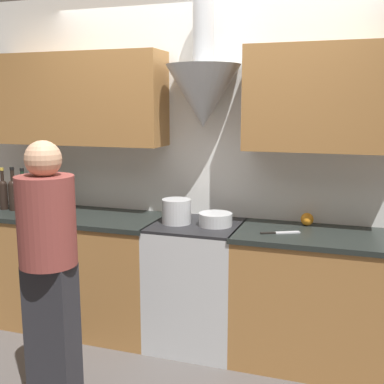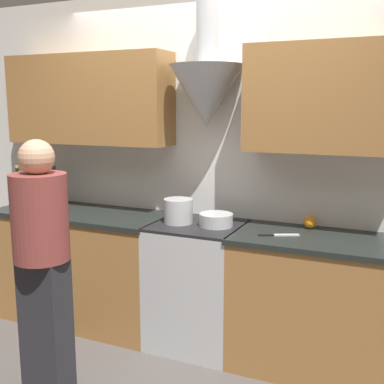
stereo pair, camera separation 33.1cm
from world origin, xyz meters
TOP-DOWN VIEW (x-y plane):
  - ground_plane at (0.00, 0.00)m, footprint 12.00×12.00m
  - wall_back at (-0.06, 0.59)m, footprint 8.40×0.54m
  - counter_left at (-1.02, 0.33)m, footprint 1.43×0.62m
  - counter_right at (0.85, 0.33)m, footprint 1.09×0.62m
  - stove_range at (0.00, 0.33)m, footprint 0.63×0.60m
  - wine_bottle_0 at (-1.65, 0.30)m, footprint 0.07×0.07m
  - wine_bottle_1 at (-1.55, 0.30)m, footprint 0.08×0.08m
  - wine_bottle_2 at (-1.46, 0.31)m, footprint 0.07×0.07m
  - wine_bottle_3 at (-1.37, 0.30)m, footprint 0.07×0.07m
  - wine_bottle_4 at (-1.27, 0.32)m, footprint 0.07×0.07m
  - stock_pot at (-0.14, 0.30)m, footprint 0.21×0.21m
  - mixing_bowl at (0.14, 0.32)m, footprint 0.24×0.24m
  - orange_fruit at (0.76, 0.53)m, footprint 0.09×0.09m
  - chefs_knife at (0.61, 0.26)m, footprint 0.25×0.14m
  - person_foreground_left at (-0.56, -0.66)m, footprint 0.32×0.32m

SIDE VIEW (x-z plane):
  - ground_plane at x=0.00m, z-range 0.00..0.00m
  - counter_left at x=-1.02m, z-range 0.00..0.92m
  - counter_right at x=0.85m, z-range 0.00..0.92m
  - stove_range at x=0.00m, z-range 0.00..0.92m
  - person_foreground_left at x=-0.56m, z-range 0.08..1.65m
  - chefs_knife at x=0.61m, z-range 0.91..0.93m
  - mixing_bowl at x=0.14m, z-range 0.92..1.01m
  - orange_fruit at x=0.76m, z-range 0.92..1.01m
  - stock_pot at x=-0.14m, z-range 0.92..1.09m
  - wine_bottle_3 at x=-1.37m, z-range 0.89..1.19m
  - wine_bottle_0 at x=-1.65m, z-range 0.88..1.22m
  - wine_bottle_2 at x=-1.46m, z-range 0.88..1.23m
  - wine_bottle_1 at x=-1.55m, z-range 0.88..1.23m
  - wine_bottle_4 at x=-1.27m, z-range 0.88..1.24m
  - wall_back at x=-0.06m, z-range 0.18..2.78m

